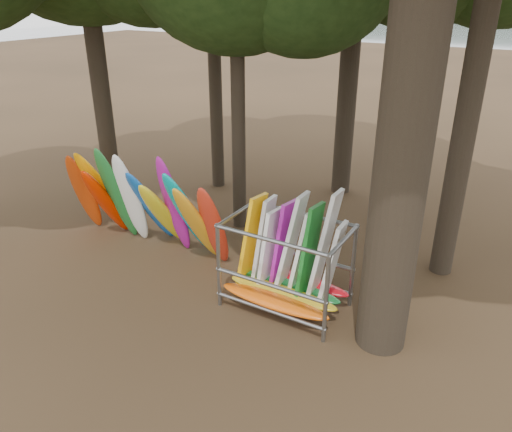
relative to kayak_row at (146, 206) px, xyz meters
The scene contains 4 objects.
ground 2.85m from the kayak_row, 18.35° to the right, with size 120.00×120.00×0.00m, color #47331E.
lake 59.26m from the kayak_row, 87.65° to the left, with size 160.00×160.00×0.00m, color gray.
kayak_row is the anchor object (origin of this frame).
storage_rack 4.63m from the kayak_row, ahead, with size 2.71×1.57×2.91m.
Camera 1 is at (6.47, -8.37, 6.65)m, focal length 35.00 mm.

